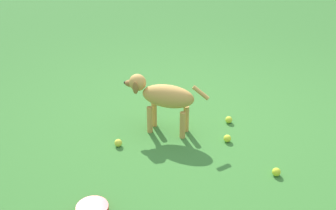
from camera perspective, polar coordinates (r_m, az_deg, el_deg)
The scene contains 7 objects.
ground at distance 3.88m, azimuth 3.27°, elevation -2.19°, with size 14.00×14.00×0.00m, color #38722D.
dog at distance 3.55m, azimuth -0.71°, elevation 1.21°, with size 0.77×0.28×0.53m.
tennis_ball_0 at distance 3.58m, azimuth 8.38°, elevation -4.69°, with size 0.07×0.07×0.07m, color #CEDD34.
tennis_ball_1 at distance 3.51m, azimuth -7.04°, elevation -5.33°, with size 0.07×0.07×0.07m, color #CBD13A.
tennis_ball_2 at distance 3.86m, azimuth 8.59°, elevation -2.07°, with size 0.07×0.07×0.07m, color #C2D535.
tennis_ball_3 at distance 3.26m, azimuth 15.06°, elevation -9.12°, with size 0.07×0.07×0.07m, color #C6D32C.
water_bowl at distance 2.88m, azimuth -10.62°, elevation -14.34°, with size 0.22×0.22×0.06m, color red.
Camera 1 is at (-0.18, 3.35, 1.95)m, focal length 43.13 mm.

